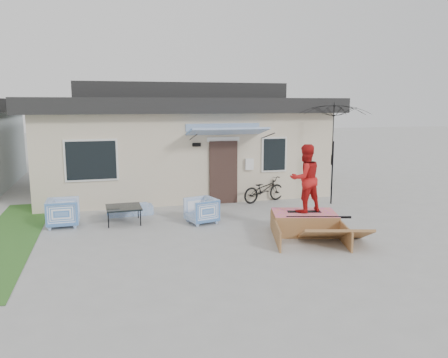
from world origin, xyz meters
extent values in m
plane|color=#A0A09E|center=(0.00, 0.00, 0.00)|extent=(90.00, 90.00, 0.00)
cube|color=#306526|center=(-5.20, 2.00, 0.00)|extent=(1.40, 8.00, 0.01)
cube|color=beige|center=(0.00, 8.00, 1.50)|extent=(10.00, 7.00, 3.00)
cube|color=black|center=(0.00, 8.00, 3.25)|extent=(10.80, 7.80, 0.50)
cube|color=black|center=(0.00, 8.00, 3.80)|extent=(7.50, 4.50, 0.60)
cube|color=#38251F|center=(1.00, 4.46, 1.05)|extent=(0.95, 0.08, 2.10)
cube|color=white|center=(-3.20, 4.47, 1.60)|extent=(1.60, 0.06, 1.30)
cube|color=white|center=(2.80, 4.47, 1.60)|extent=(0.90, 0.06, 1.20)
cube|color=#396EBC|center=(1.00, 3.95, 2.45)|extent=(2.50, 1.09, 0.29)
imported|color=#396EBC|center=(-2.13, 3.68, 0.26)|extent=(1.36, 0.46, 0.53)
imported|color=#396EBC|center=(-3.96, 2.87, 0.43)|extent=(0.78, 0.83, 0.85)
imported|color=#396EBC|center=(-0.24, 2.22, 0.40)|extent=(0.90, 0.93, 0.79)
cube|color=black|center=(-2.35, 2.78, 0.24)|extent=(0.99, 0.99, 0.47)
imported|color=black|center=(2.39, 4.31, 0.53)|extent=(1.76, 1.06, 1.06)
cylinder|color=black|center=(4.47, 3.46, 1.05)|extent=(0.05, 0.05, 2.10)
imported|color=black|center=(4.47, 3.46, 1.75)|extent=(2.48, 2.32, 0.90)
cube|color=black|center=(2.14, 0.63, 0.56)|extent=(0.89, 0.41, 0.05)
imported|color=red|center=(2.14, 0.63, 1.46)|extent=(0.94, 0.77, 1.75)
camera|label=1|loc=(-2.79, -9.61, 3.33)|focal=35.51mm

